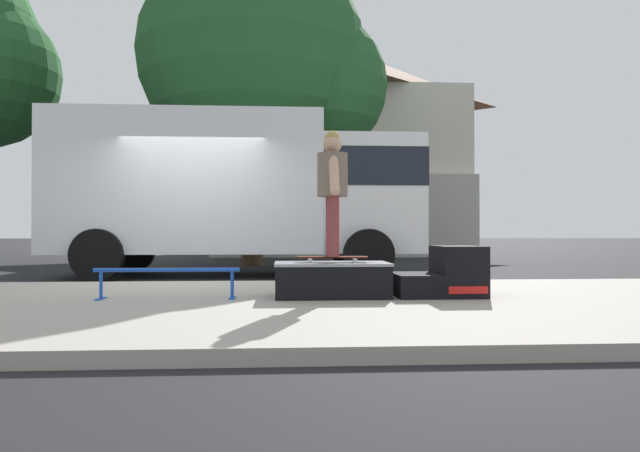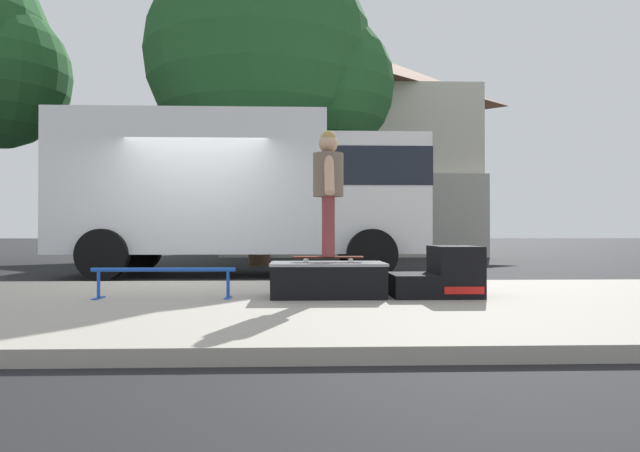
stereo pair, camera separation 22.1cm
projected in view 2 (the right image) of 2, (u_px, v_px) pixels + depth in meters
The scene contains 10 objects.
ground_plane at pixel (184, 286), 9.04m from camera, with size 140.00×140.00×0.00m, color black.
sidewalk_slab at pixel (128, 307), 6.04m from camera, with size 50.00×5.00×0.12m, color #A8A093.
skate_box at pixel (328, 278), 6.44m from camera, with size 1.27×0.74×0.38m.
kicker_ramp at pixel (442, 275), 6.49m from camera, with size 0.97×0.74×0.57m.
grind_rail at pixel (164, 275), 6.29m from camera, with size 1.56×0.28×0.33m.
skateboard at pixel (328, 257), 6.44m from camera, with size 0.79×0.25×0.07m.
skater_kid at pixel (328, 182), 6.44m from camera, with size 0.34×0.72×1.40m.
box_truck at pixel (246, 188), 11.28m from camera, with size 6.91×2.63×3.05m.
street_tree_neighbour at pixel (273, 64), 14.67m from camera, with size 6.28×5.71×8.13m.
house_behind at pixel (345, 148), 23.26m from camera, with size 9.54×8.23×8.40m.
Camera 2 is at (1.78, -9.12, 0.84)m, focal length 32.44 mm.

